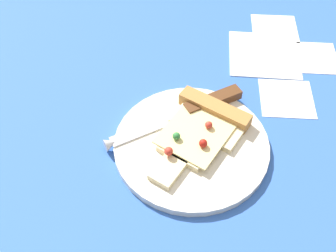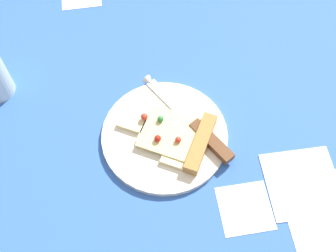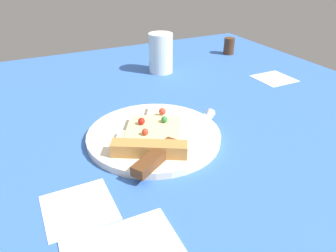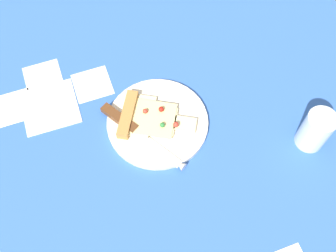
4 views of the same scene
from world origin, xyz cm
name	(u,v)px [view 3 (image 3 of 4)]	position (x,y,z in cm)	size (l,w,h in cm)	color
ground_plane	(146,155)	(0.03, 0.00, -1.50)	(124.54, 124.54, 3.00)	#3360B7
plate	(154,135)	(-2.11, 2.48, 0.63)	(23.74, 23.74, 1.26)	silver
pizza_slice	(152,136)	(0.10, 1.22, 2.07)	(18.98, 15.39, 2.60)	beige
knife	(172,144)	(3.72, 3.16, 1.87)	(14.20, 21.63, 2.45)	silver
drinking_glass	(161,53)	(-33.37, 18.54, 5.23)	(6.46, 6.46, 10.45)	silver
pepper_shaker	(229,46)	(-39.00, 45.12, 2.56)	(3.33, 3.33, 5.11)	#4C2D19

